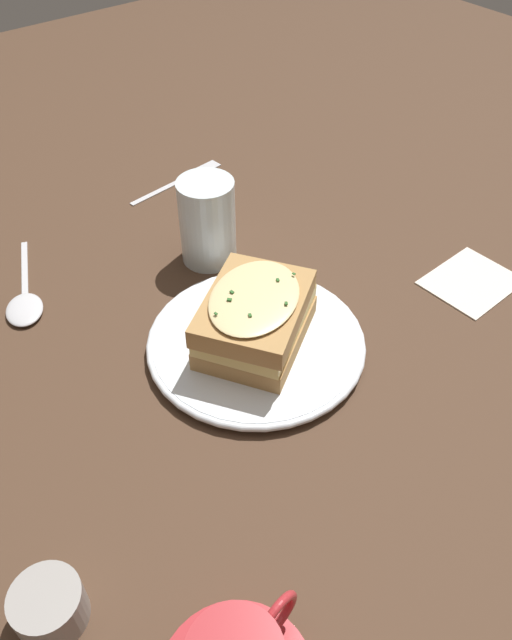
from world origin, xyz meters
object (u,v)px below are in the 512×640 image
object	(u,v)px
dinner_plate	(256,343)
water_glass	(207,221)
fork	(186,177)
napkin	(471,281)
sandwich	(255,318)
spoon	(25,305)
condiment_pot	(49,606)

from	to	relation	value
dinner_plate	water_glass	bearing A→B (deg)	-107.90
fork	napkin	world-z (taller)	same
water_glass	sandwich	bearing A→B (deg)	71.71
dinner_plate	spoon	world-z (taller)	dinner_plate
napkin	condiment_pot	distance (m)	0.62
dinner_plate	spoon	xyz separation A→B (m)	(0.19, -0.24, -0.00)
dinner_plate	spoon	distance (m)	0.30
dinner_plate	water_glass	world-z (taller)	water_glass
spoon	napkin	size ratio (longest dim) A/B	1.52
dinner_plate	sandwich	xyz separation A→B (m)	(0.00, 0.00, 0.04)
sandwich	napkin	size ratio (longest dim) A/B	1.54
dinner_plate	condiment_pot	distance (m)	0.35
dinner_plate	water_glass	size ratio (longest dim) A/B	2.17
water_glass	napkin	bearing A→B (deg)	132.95
fork	condiment_pot	size ratio (longest dim) A/B	3.00
dinner_plate	condiment_pot	xyz separation A→B (m)	(0.32, 0.14, 0.01)
water_glass	condiment_pot	xyz separation A→B (m)	(0.38, 0.31, -0.04)
spoon	condiment_pot	bearing A→B (deg)	92.83
fork	dinner_plate	bearing A→B (deg)	-28.49
water_glass	condiment_pot	bearing A→B (deg)	39.66
sandwich	spoon	world-z (taller)	sandwich
napkin	condiment_pot	bearing A→B (deg)	5.09
sandwich	napkin	world-z (taller)	sandwich
spoon	napkin	distance (m)	0.58
fork	condiment_pot	distance (m)	0.69
spoon	condiment_pot	xyz separation A→B (m)	(0.14, 0.37, 0.02)
fork	condiment_pot	world-z (taller)	condiment_pot
spoon	napkin	bearing A→B (deg)	169.38
spoon	napkin	xyz separation A→B (m)	(-0.48, 0.32, -0.00)
dinner_plate	fork	world-z (taller)	dinner_plate
fork	sandwich	bearing A→B (deg)	-28.66
sandwich	condiment_pot	size ratio (longest dim) A/B	3.01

